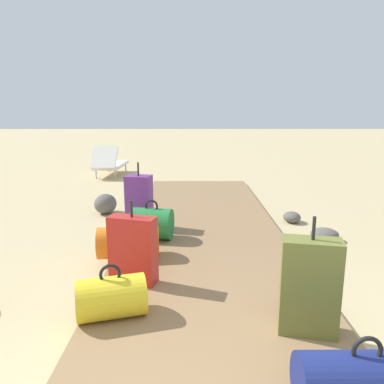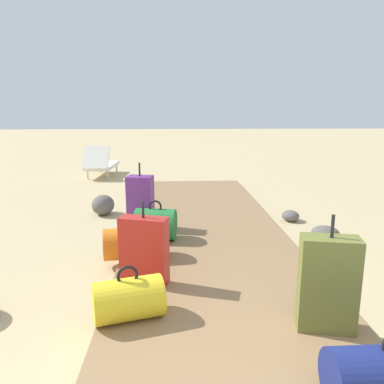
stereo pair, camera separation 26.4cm
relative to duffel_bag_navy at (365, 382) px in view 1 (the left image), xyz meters
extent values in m
plane|color=tan|center=(-0.75, 2.19, -0.24)|extent=(60.00, 60.00, 0.00)
cube|color=olive|center=(-0.75, 2.92, -0.20)|extent=(2.03, 7.35, 0.08)
cylinder|color=navy|center=(0.00, 0.00, 0.00)|extent=(0.70, 0.33, 0.32)
torus|color=black|center=(0.00, 0.00, 0.19)|extent=(0.16, 0.03, 0.16)
cylinder|color=orange|center=(-1.60, 2.12, 0.01)|extent=(0.69, 0.42, 0.34)
torus|color=black|center=(-1.60, 2.12, 0.21)|extent=(0.17, 0.04, 0.16)
cube|color=#6B2D84|center=(-1.63, 3.24, 0.19)|extent=(0.37, 0.30, 0.71)
cylinder|color=black|center=(-1.63, 3.24, 0.64)|extent=(0.02, 0.02, 0.18)
cylinder|color=gold|center=(-1.53, 0.91, 0.00)|extent=(0.59, 0.45, 0.32)
torus|color=black|center=(-1.53, 0.91, 0.19)|extent=(0.16, 0.07, 0.16)
cylinder|color=#237538|center=(-1.41, 2.73, 0.03)|extent=(0.54, 0.46, 0.39)
torus|color=black|center=(-1.41, 2.73, 0.25)|extent=(0.17, 0.05, 0.16)
cube|color=olive|center=(-0.08, 0.72, 0.19)|extent=(0.44, 0.28, 0.70)
cylinder|color=black|center=(-0.08, 0.72, 0.62)|extent=(0.02, 0.02, 0.17)
cube|color=red|center=(-1.45, 1.52, 0.15)|extent=(0.46, 0.29, 0.63)
cylinder|color=black|center=(-1.45, 1.52, 0.54)|extent=(0.02, 0.02, 0.15)
cube|color=white|center=(-3.00, 7.89, 0.02)|extent=(0.67, 1.43, 0.08)
cube|color=white|center=(-3.03, 7.29, 0.30)|extent=(0.62, 0.49, 0.53)
cylinder|color=silver|center=(-3.21, 8.46, -0.13)|extent=(0.04, 0.04, 0.22)
cylinder|color=silver|center=(-2.73, 8.43, -0.13)|extent=(0.04, 0.04, 0.22)
cylinder|color=silver|center=(-3.27, 7.34, -0.13)|extent=(0.04, 0.04, 0.22)
cylinder|color=silver|center=(-2.79, 7.32, -0.13)|extent=(0.04, 0.04, 0.22)
ellipsoid|color=#5B5651|center=(-2.32, 4.18, -0.08)|extent=(0.36, 0.43, 0.32)
ellipsoid|color=#5B5651|center=(0.59, 3.68, -0.16)|extent=(0.27, 0.31, 0.16)
ellipsoid|color=#5B5651|center=(0.80, 2.88, -0.16)|extent=(0.42, 0.39, 0.16)
camera|label=1|loc=(-0.91, -1.71, 1.41)|focal=34.99mm
camera|label=2|loc=(-1.17, -1.71, 1.41)|focal=34.99mm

